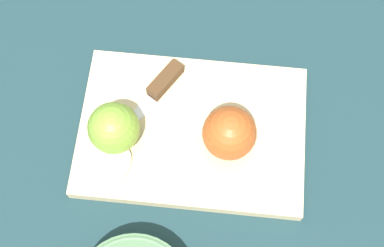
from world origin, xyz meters
TOP-DOWN VIEW (x-y plane):
  - ground_plane at (0.00, 0.00)m, footprint 4.00×4.00m
  - cutting_board at (0.00, 0.00)m, footprint 0.35×0.26m
  - apple_half_left at (-0.05, 0.01)m, footprint 0.08×0.08m
  - apple_half_right at (0.10, 0.03)m, footprint 0.07×0.07m
  - knife at (0.06, -0.06)m, footprint 0.08×0.13m
  - apple_slice at (0.11, 0.07)m, footprint 0.06×0.06m

SIDE VIEW (x-z plane):
  - ground_plane at x=0.00m, z-range 0.00..0.00m
  - cutting_board at x=0.00m, z-range 0.00..0.02m
  - apple_slice at x=0.11m, z-range 0.02..0.03m
  - knife at x=0.06m, z-range 0.02..0.04m
  - apple_half_right at x=0.10m, z-range 0.02..0.10m
  - apple_half_left at x=-0.05m, z-range 0.02..0.10m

